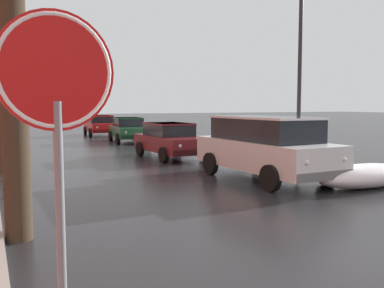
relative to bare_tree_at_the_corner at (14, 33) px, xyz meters
name	(u,v)px	position (x,y,z in m)	size (l,w,h in m)	color
snow_bank_along_left_kerb	(179,143)	(8.11, 11.84, -2.95)	(2.49, 0.92, 0.65)	white
snow_bank_near_corner_right	(146,136)	(8.30, 17.23, -2.99)	(3.03, 1.18, 0.53)	white
snow_bank_far_right_pile	(366,176)	(8.44, 0.68, -2.95)	(3.12, 1.19, 0.62)	white
bare_tree_at_the_corner	(14,33)	(0.00, 0.00, 0.00)	(1.93, 2.73, 6.58)	#382B1E
suv_white_approaching_near_lane	(264,145)	(6.72, 2.82, -2.26)	(2.15, 4.89, 1.82)	silver
sedan_maroon_parked_kerbside_close	(170,139)	(6.26, 8.65, -2.50)	(2.00, 4.12, 1.42)	maroon
sedan_green_parked_kerbside_mid	(128,129)	(6.98, 16.56, -2.50)	(2.18, 4.03, 1.42)	#1E5633
sedan_red_parked_far_down_block	(101,125)	(6.81, 22.52, -2.50)	(2.23, 4.25, 1.42)	red
fire_hydrant	(23,167)	(0.45, 5.85, -2.90)	(0.42, 0.22, 0.71)	#B21E19
stop_sign_at_corner	(57,109)	(-0.04, -4.34, -1.13)	(0.76, 0.12, 2.74)	slate
street_lamp_post	(300,66)	(9.34, 4.46, 0.25)	(0.44, 0.24, 6.28)	#28282D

